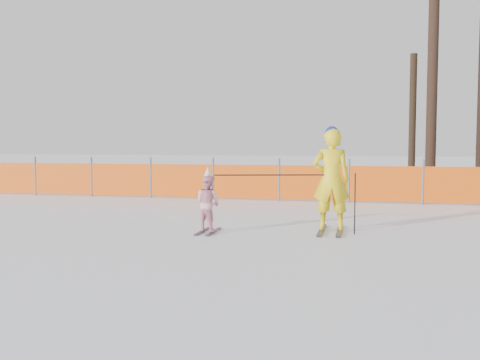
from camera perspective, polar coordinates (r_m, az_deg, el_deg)
name	(u,v)px	position (r m, az deg, el deg)	size (l,w,h in m)	color
ground	(234,237)	(9.70, -0.66, -6.10)	(120.00, 120.00, 0.00)	white
adult	(331,179)	(10.32, 9.70, 0.10)	(0.74, 1.37, 2.02)	black
child	(208,202)	(10.14, -3.45, -2.41)	(0.64, 0.89, 1.25)	black
ski_poles	(299,185)	(10.11, 6.35, -0.53)	(2.62, 0.56, 1.15)	black
safety_fence	(224,181)	(15.97, -1.71, -0.12)	(16.77, 0.06, 1.25)	#595960
tree_trunks	(441,105)	(19.20, 20.65, 7.47)	(2.45, 1.56, 6.35)	black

